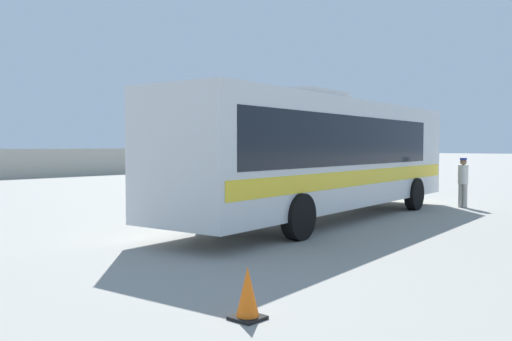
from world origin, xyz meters
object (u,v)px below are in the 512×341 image
object	(u,v)px
coach_bus_silver_yellow	(322,153)
traffic_cone_on_apron	(248,294)
vendor_umbrella_near_gate_blue	(381,153)
attendant_by_bus_door	(463,179)

from	to	relation	value
coach_bus_silver_yellow	traffic_cone_on_apron	distance (m)	9.24
coach_bus_silver_yellow	traffic_cone_on_apron	world-z (taller)	coach_bus_silver_yellow
vendor_umbrella_near_gate_blue	traffic_cone_on_apron	bearing A→B (deg)	-155.39
vendor_umbrella_near_gate_blue	coach_bus_silver_yellow	bearing A→B (deg)	-158.76
coach_bus_silver_yellow	vendor_umbrella_near_gate_blue	xyz separation A→B (m)	(11.57, 4.50, -0.18)
vendor_umbrella_near_gate_blue	traffic_cone_on_apron	world-z (taller)	vendor_umbrella_near_gate_blue
coach_bus_silver_yellow	attendant_by_bus_door	world-z (taller)	coach_bus_silver_yellow
traffic_cone_on_apron	vendor_umbrella_near_gate_blue	bearing A→B (deg)	24.61
traffic_cone_on_apron	attendant_by_bus_door	bearing A→B (deg)	11.09
coach_bus_silver_yellow	attendant_by_bus_door	xyz separation A→B (m)	(5.80, -1.75, -0.94)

